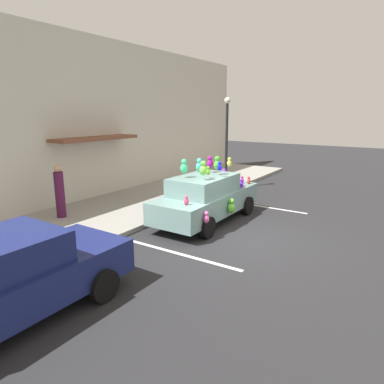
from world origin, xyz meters
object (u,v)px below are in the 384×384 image
Objects in this scene: plush_covered_car at (207,197)px; street_lamp_post at (227,133)px; pedestrian_near_shopfront at (60,192)px; teddy_bear_on_sidewalk at (196,185)px.

street_lamp_post is at bearing 20.35° from plush_covered_car.
plush_covered_car is 4.79m from pedestrian_near_shopfront.
street_lamp_post reaches higher than teddy_bear_on_sidewalk.
street_lamp_post is (1.96, -0.37, 2.11)m from teddy_bear_on_sidewalk.
street_lamp_post is 2.29× the size of pedestrian_near_shopfront.
street_lamp_post is at bearing -10.54° from teddy_bear_on_sidewalk.
pedestrian_near_shopfront is at bearing 160.02° from teddy_bear_on_sidewalk.
street_lamp_post is at bearing -17.51° from pedestrian_near_shopfront.
teddy_bear_on_sidewalk is at bearing 38.19° from plush_covered_car.
pedestrian_near_shopfront is (-7.24, 2.29, -1.61)m from street_lamp_post.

